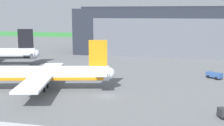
{
  "coord_description": "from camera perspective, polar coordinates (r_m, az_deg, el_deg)",
  "views": [
    {
      "loc": [
        16.51,
        -64.65,
        19.6
      ],
      "look_at": [
        -2.26,
        16.74,
        5.15
      ],
      "focal_mm": 46.27,
      "sensor_mm": 36.0,
      "label": 1
    }
  ],
  "objects": [
    {
      "name": "ground_plane",
      "position": [
        69.54,
        -1.29,
        -6.56
      ],
      "size": [
        440.0,
        440.0,
        0.0
      ],
      "primitive_type": "plane",
      "color": "slate"
    },
    {
      "name": "grass_field_strip",
      "position": [
        253.11,
        9.25,
        5.26
      ],
      "size": [
        440.0,
        56.0,
        0.08
      ],
      "primitive_type": "cube",
      "color": "#368A3C",
      "rests_on": "ground_plane"
    },
    {
      "name": "maintenance_hangar",
      "position": [
        146.1,
        10.88,
        6.26
      ],
      "size": [
        86.8,
        34.89,
        22.89
      ],
      "color": "#232833",
      "rests_on": "ground_plane"
    },
    {
      "name": "stair_truck",
      "position": [
        92.88,
        19.58,
        -2.24
      ],
      "size": [
        4.87,
        4.76,
        1.98
      ],
      "color": "#335693",
      "rests_on": "ground_plane"
    },
    {
      "name": "airliner_near_left",
      "position": [
        76.21,
        -14.1,
        -2.13
      ],
      "size": [
        37.98,
        34.24,
        12.92
      ],
      "color": "silver",
      "rests_on": "ground_plane"
    }
  ]
}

